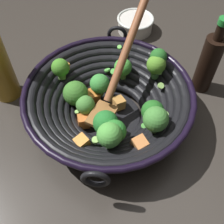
# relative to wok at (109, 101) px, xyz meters

# --- Properties ---
(ground_plane) EXTENTS (4.00, 4.00, 0.00)m
(ground_plane) POSITION_rel_wok_xyz_m (0.00, 0.00, -0.07)
(ground_plane) COLOR #332D28
(wok) EXTENTS (0.42, 0.39, 0.24)m
(wok) POSITION_rel_wok_xyz_m (0.00, 0.00, 0.00)
(wok) COLOR black
(wok) RESTS_ON ground
(soy_sauce_bottle) EXTENTS (0.05, 0.05, 0.21)m
(soy_sauce_bottle) POSITION_rel_wok_xyz_m (0.16, -0.21, 0.02)
(soy_sauce_bottle) COLOR black
(soy_sauce_bottle) RESTS_ON ground
(prep_bowl) EXTENTS (0.12, 0.12, 0.05)m
(prep_bowl) POSITION_rel_wok_xyz_m (0.36, 0.01, -0.04)
(prep_bowl) COLOR silver
(prep_bowl) RESTS_ON ground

